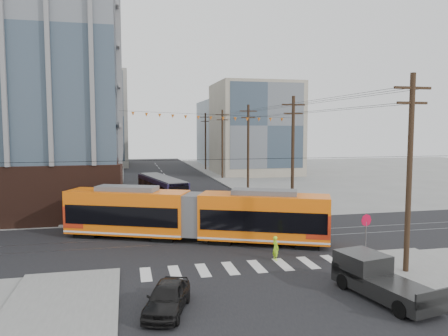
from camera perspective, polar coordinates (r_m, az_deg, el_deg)
The scene contains 17 objects.
ground at distance 28.73m, azimuth 0.98°, elevation -11.05°, with size 160.00×160.00×0.00m, color slate.
bg_bldg_nw_near at distance 79.49m, azimuth -20.39°, elevation 5.56°, with size 18.00×16.00×18.00m, color #8C99A5.
bg_bldg_ne_near at distance 78.12m, azimuth 4.06°, elevation 5.15°, with size 14.00×14.00×16.00m, color gray.
bg_bldg_nw_far at distance 99.09m, azimuth -17.14°, elevation 6.09°, with size 16.00×18.00×20.00m, color gray.
bg_bldg_ne_far at distance 97.93m, azimuth 1.79°, elevation 4.58°, with size 16.00×16.00×14.00m, color #8C99A5.
utility_pole_near at distance 25.80m, azimuth 23.05°, elevation -0.87°, with size 0.30×0.30×11.00m, color black.
utility_pole_far at distance 84.19m, azimuth -2.44°, elevation 3.45°, with size 0.30×0.30×11.00m, color black.
streetcar at distance 31.52m, azimuth -3.98°, elevation -6.17°, with size 19.03×2.68×3.67m, color orange, non-canonical shape.
city_bus at distance 46.41m, azimuth -8.13°, elevation -2.94°, with size 2.32×10.71×3.04m, color #1F193C, non-canonical shape.
pickup_truck at distance 22.44m, azimuth 20.25°, elevation -13.63°, with size 1.94×5.42×1.84m, color black, non-canonical shape.
black_sedan at distance 20.05m, azimuth -7.42°, elevation -16.40°, with size 1.59×3.94×1.34m, color black.
parked_car_silver at distance 38.86m, azimuth -10.37°, elevation -5.64°, with size 1.68×4.81×1.58m, color #969BA2.
parked_car_white at distance 45.68m, azimuth -11.10°, elevation -4.10°, with size 2.07×5.09×1.48m, color silver.
parked_car_grey at distance 50.03m, azimuth -10.85°, elevation -3.41°, with size 2.11×4.57×1.27m, color slate.
pedestrian at distance 27.25m, azimuth 6.75°, elevation -10.35°, with size 0.55×0.36×1.50m, color #AFF123.
stop_sign at distance 28.87m, azimuth 18.04°, elevation -8.60°, with size 0.78×0.78×2.56m, color red, non-canonical shape.
jersey_barrier at distance 41.94m, azimuth 8.27°, elevation -5.39°, with size 0.84×3.75×0.75m, color gray.
Camera 1 is at (-6.55, -26.79, 8.03)m, focal length 35.00 mm.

